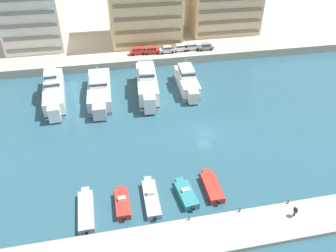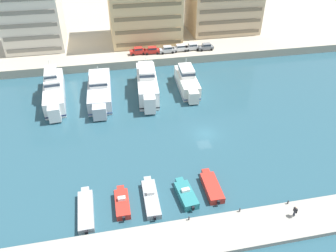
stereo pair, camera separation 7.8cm
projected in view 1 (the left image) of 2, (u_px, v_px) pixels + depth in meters
ground_plane at (205, 134)px, 59.95m from camera, size 400.00×400.00×0.00m
quay_promenade at (150, 21)px, 112.00m from camera, size 180.00×70.00×2.07m
pier_dock at (253, 228)px, 42.53m from camera, size 120.00×5.74×0.65m
yacht_white_far_left at (54, 90)px, 68.98m from camera, size 5.33×19.19×8.07m
yacht_silver_left at (99, 90)px, 69.95m from camera, size 5.19×18.93×6.18m
yacht_white_mid_left at (147, 84)px, 70.98m from camera, size 5.40×18.10×7.54m
yacht_ivory_center_left at (187, 81)px, 73.13m from camera, size 4.33×14.85×6.56m
motorboat_grey_far_left at (86, 210)px, 44.74m from camera, size 2.25×8.14×0.90m
motorboat_red_left at (122, 203)px, 45.68m from camera, size 1.93×6.09×1.49m
motorboat_grey_mid_left at (151, 198)px, 46.57m from camera, size 2.10×8.04×1.45m
motorboat_teal_center_left at (186, 194)px, 47.00m from camera, size 2.64×6.19×1.49m
motorboat_red_center at (212, 187)px, 48.27m from camera, size 2.19×6.89×1.06m
car_red_far_left at (138, 51)px, 84.68m from camera, size 4.20×2.12×1.80m
car_red_left at (152, 50)px, 85.02m from camera, size 4.15×2.03×1.80m
car_silver_mid_left at (167, 49)px, 85.44m from camera, size 4.16×2.03×1.80m
car_white_center_left at (180, 48)px, 86.36m from camera, size 4.13×1.97×1.80m
car_silver_center at (192, 46)px, 87.05m from camera, size 4.18×2.09×1.80m
car_grey_center_right at (206, 46)px, 87.10m from camera, size 4.11×1.94×1.80m
apartment_block_left at (143, 2)px, 89.25m from camera, size 19.14×18.03×22.29m
pedestrian_near_edge at (295, 210)px, 43.15m from camera, size 0.35×0.64×1.71m
bollard_west at (189, 218)px, 42.99m from camera, size 0.20×0.20×0.61m
bollard_west_mid at (240, 210)px, 44.13m from camera, size 0.20×0.20×0.61m
bollard_east_mid at (288, 202)px, 45.28m from camera, size 0.20×0.20×0.61m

